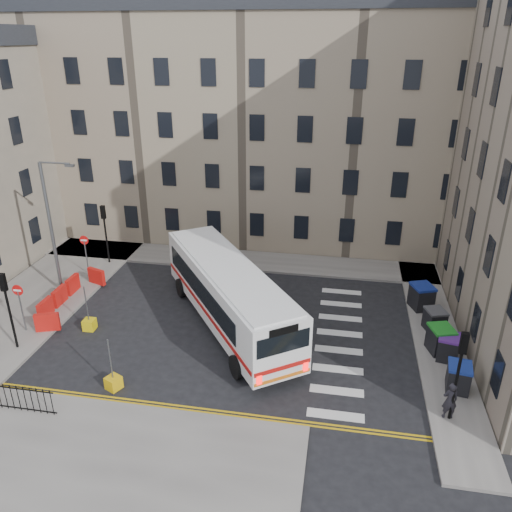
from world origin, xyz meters
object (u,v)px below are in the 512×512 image
(wheelie_bin_d, at_px, (435,320))
(bollard_yellow, at_px, (90,324))
(streetlamp, at_px, (51,227))
(wheelie_bin_c, at_px, (440,339))
(wheelie_bin_a, at_px, (458,377))
(wheelie_bin_b, at_px, (448,347))
(pedestrian, at_px, (450,400))
(bollard_chevron, at_px, (114,383))
(bus, at_px, (228,292))
(wheelie_bin_e, at_px, (422,296))

(wheelie_bin_d, height_order, bollard_yellow, wheelie_bin_d)
(streetlamp, height_order, wheelie_bin_c, streetlamp)
(wheelie_bin_a, distance_m, wheelie_bin_b, 2.33)
(bollard_yellow, bearing_deg, pedestrian, -12.19)
(wheelie_bin_b, bearing_deg, bollard_chevron, -150.43)
(bollard_chevron, bearing_deg, streetlamp, 131.70)
(streetlamp, bearing_deg, wheelie_bin_d, -1.54)
(wheelie_bin_a, xyz_separation_m, bollard_yellow, (-18.53, 1.90, -0.49))
(streetlamp, xyz_separation_m, bus, (10.99, -1.75, -2.35))
(bus, bearing_deg, wheelie_bin_d, -28.98)
(wheelie_bin_a, xyz_separation_m, wheelie_bin_d, (-0.32, 4.91, -0.03))
(wheelie_bin_a, height_order, wheelie_bin_b, wheelie_bin_a)
(streetlamp, xyz_separation_m, wheelie_bin_c, (21.89, -2.60, -3.51))
(wheelie_bin_d, distance_m, bollard_chevron, 16.55)
(wheelie_bin_c, xyz_separation_m, bollard_chevron, (-14.77, -5.40, -0.53))
(wheelie_bin_c, bearing_deg, wheelie_bin_a, -100.09)
(streetlamp, relative_size, pedestrian, 4.79)
(wheelie_bin_b, bearing_deg, pedestrian, -86.96)
(wheelie_bin_c, height_order, wheelie_bin_d, wheelie_bin_c)
(wheelie_bin_b, bearing_deg, bollard_yellow, -166.90)
(wheelie_bin_d, bearing_deg, wheelie_bin_b, -102.71)
(wheelie_bin_c, bearing_deg, pedestrian, -111.17)
(streetlamp, relative_size, wheelie_bin_c, 5.50)
(wheelie_bin_e, relative_size, bollard_yellow, 2.67)
(pedestrian, bearing_deg, wheelie_bin_a, -120.42)
(bus, bearing_deg, wheelie_bin_e, -16.59)
(wheelie_bin_b, distance_m, pedestrian, 4.34)
(wheelie_bin_d, height_order, wheelie_bin_e, wheelie_bin_e)
(bus, height_order, wheelie_bin_c, bus)
(bollard_yellow, bearing_deg, wheelie_bin_c, 3.15)
(pedestrian, bearing_deg, bollard_yellow, -22.53)
(bus, xyz_separation_m, wheelie_bin_e, (10.52, 3.51, -1.12))
(wheelie_bin_e, bearing_deg, bus, 177.79)
(wheelie_bin_a, bearing_deg, streetlamp, 174.25)
(bollard_chevron, bearing_deg, bollard_yellow, 127.90)
(pedestrian, bearing_deg, bus, -38.76)
(wheelie_bin_d, bearing_deg, streetlamp, 160.00)
(wheelie_bin_d, bearing_deg, wheelie_bin_c, -109.08)
(bus, height_order, wheelie_bin_b, bus)
(streetlamp, xyz_separation_m, wheelie_bin_b, (22.17, -3.16, -3.55))
(wheelie_bin_d, xyz_separation_m, bollard_chevron, (-14.79, -7.41, -0.46))
(wheelie_bin_c, bearing_deg, bus, 158.81)
(wheelie_bin_e, bearing_deg, wheelie_bin_c, -105.57)
(wheelie_bin_d, xyz_separation_m, wheelie_bin_e, (-0.41, 2.35, 0.11))
(wheelie_bin_b, relative_size, wheelie_bin_d, 0.98)
(streetlamp, height_order, pedestrian, streetlamp)
(wheelie_bin_c, height_order, bollard_yellow, wheelie_bin_c)
(streetlamp, height_order, wheelie_bin_e, streetlamp)
(wheelie_bin_a, relative_size, pedestrian, 0.75)
(wheelie_bin_b, height_order, pedestrian, pedestrian)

